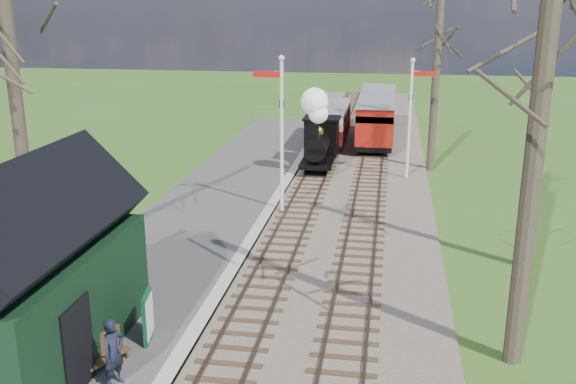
% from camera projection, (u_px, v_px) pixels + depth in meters
% --- Properties ---
extents(distant_hills, '(114.40, 48.00, 22.02)m').
position_uv_depth(distant_hills, '(369.00, 217.00, 75.73)').
color(distant_hills, '#385B23').
rests_on(distant_hills, ground).
extents(ballast_bed, '(8.00, 60.00, 0.10)m').
position_uv_depth(ballast_bed, '(343.00, 176.00, 31.03)').
color(ballast_bed, brown).
rests_on(ballast_bed, ground).
extents(track_near, '(1.60, 60.00, 0.15)m').
position_uv_depth(track_near, '(317.00, 174.00, 31.21)').
color(track_near, brown).
rests_on(track_near, ground).
extents(track_far, '(1.60, 60.00, 0.15)m').
position_uv_depth(track_far, '(370.00, 176.00, 30.81)').
color(track_far, brown).
rests_on(track_far, ground).
extents(platform, '(5.00, 44.00, 0.20)m').
position_uv_depth(platform, '(200.00, 223.00, 24.17)').
color(platform, '#474442').
rests_on(platform, ground).
extents(coping_strip, '(0.40, 44.00, 0.21)m').
position_uv_depth(coping_strip, '(260.00, 227.00, 23.82)').
color(coping_strip, '#B2AD9E').
rests_on(coping_strip, ground).
extents(station_shed, '(3.25, 6.30, 4.78)m').
position_uv_depth(station_shed, '(31.00, 276.00, 14.21)').
color(station_shed, black).
rests_on(station_shed, platform).
extents(semaphore_near, '(1.22, 0.24, 6.22)m').
position_uv_depth(semaphore_near, '(280.00, 124.00, 24.65)').
color(semaphore_near, silver).
rests_on(semaphore_near, ground).
extents(semaphore_far, '(1.22, 0.24, 5.72)m').
position_uv_depth(semaphore_far, '(412.00, 110.00, 29.62)').
color(semaphore_far, silver).
rests_on(semaphore_far, ground).
extents(bare_trees, '(15.51, 22.39, 12.00)m').
position_uv_depth(bare_trees, '(317.00, 108.00, 18.29)').
color(bare_trees, '#382D23').
rests_on(bare_trees, ground).
extents(fence_line, '(12.60, 0.08, 1.00)m').
position_uv_depth(fence_line, '(345.00, 117.00, 44.29)').
color(fence_line, slate).
rests_on(fence_line, ground).
extents(locomotive, '(1.66, 3.86, 4.14)m').
position_uv_depth(locomotive, '(319.00, 134.00, 31.48)').
color(locomotive, black).
rests_on(locomotive, ground).
extents(coach, '(1.93, 6.62, 2.03)m').
position_uv_depth(coach, '(331.00, 122.00, 37.36)').
color(coach, black).
rests_on(coach, ground).
extents(red_carriage_a, '(2.14, 5.31, 2.26)m').
position_uv_depth(red_carriage_a, '(376.00, 123.00, 36.42)').
color(red_carriage_a, black).
rests_on(red_carriage_a, ground).
extents(red_carriage_b, '(2.14, 5.31, 2.26)m').
position_uv_depth(red_carriage_b, '(378.00, 108.00, 41.63)').
color(red_carriage_b, black).
rests_on(red_carriage_b, ground).
extents(sign_board, '(0.24, 0.84, 1.23)m').
position_uv_depth(sign_board, '(148.00, 317.00, 15.45)').
color(sign_board, '#104E29').
rests_on(sign_board, platform).
extents(bench, '(0.89, 1.33, 0.74)m').
position_uv_depth(bench, '(100.00, 352.00, 14.40)').
color(bench, '#49331A').
rests_on(bench, platform).
extents(person, '(0.53, 0.65, 1.53)m').
position_uv_depth(person, '(114.00, 353.00, 13.58)').
color(person, black).
rests_on(person, platform).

